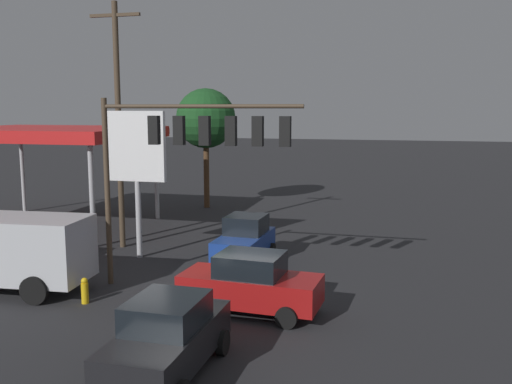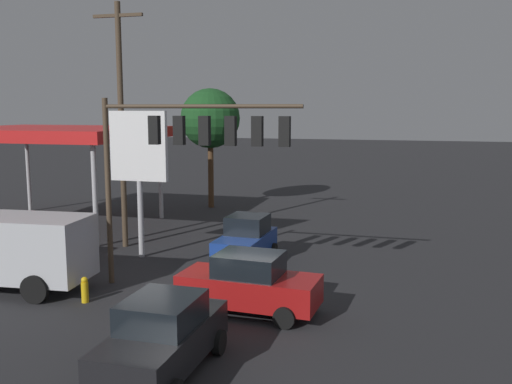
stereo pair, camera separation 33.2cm
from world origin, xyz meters
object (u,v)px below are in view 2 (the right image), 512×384
Objects in this scene: price_sign at (139,152)px; fire_hydrant at (85,290)px; traffic_signal_assembly at (190,143)px; sedan_waiting at (163,337)px; utility_pole at (121,121)px; hatchback_crossing at (246,240)px; street_tree at (210,119)px; sedan_far at (249,284)px.

price_sign is 7.24m from fire_hydrant.
traffic_signal_assembly is 6.07m from fire_hydrant.
utility_pole is at bearing -147.27° from sedan_waiting.
hatchback_crossing is 0.50× the size of street_tree.
sedan_waiting is at bearing 105.47° from traffic_signal_assembly.
utility_pole is (5.40, -5.18, 0.58)m from traffic_signal_assembly.
utility_pole is 12.60× the size of fire_hydrant.
utility_pole is 8.02m from hatchback_crossing.
price_sign is (3.80, -3.66, -0.69)m from traffic_signal_assembly.
street_tree is (5.11, -16.28, 0.48)m from traffic_signal_assembly.
utility_pole reaches higher than sedan_far.
price_sign is at bearing -83.66° from hatchback_crossing.
sedan_waiting is 10.33m from hatchback_crossing.
traffic_signal_assembly reaches higher than hatchback_crossing.
sedan_far is 5.94m from hatchback_crossing.
fire_hydrant is at bearing -130.17° from sedan_waiting.
sedan_far is 1.17× the size of hatchback_crossing.
utility_pole is 2.51× the size of sedan_waiting.
sedan_far is 5.60m from fire_hydrant.
sedan_waiting is 24.08m from street_tree.
traffic_signal_assembly is at bearing -9.60° from hatchback_crossing.
sedan_far is at bearing 140.08° from price_sign.
price_sign is at bearing -150.05° from sedan_waiting.
street_tree reaches higher than sedan_far.
sedan_far is 0.59× the size of street_tree.
fire_hydrant is (4.69, -4.08, -0.51)m from sedan_waiting.
sedan_waiting is (-5.55, 9.97, -3.61)m from price_sign.
traffic_signal_assembly is 1.61× the size of sedan_far.
street_tree is at bearing -84.11° from price_sign.
utility_pole is at bearing -36.69° from sedan_far.
traffic_signal_assembly is at bearing -29.09° from sedan_far.
utility_pole is 9.48m from fire_hydrant.
sedan_far is 5.13× the size of fire_hydrant.
sedan_waiting is at bearing 106.87° from street_tree.
traffic_signal_assembly is at bearing -143.00° from fire_hydrant.
fire_hydrant is (3.80, 6.21, -0.51)m from hatchback_crossing.
utility_pole is 14.38m from sedan_waiting.
street_tree is at bearing -151.76° from hatchback_crossing.
hatchback_crossing is (-0.85, -3.98, -4.31)m from traffic_signal_assembly.
utility_pole is at bearing -71.69° from fire_hydrant.
price_sign is 1.43× the size of sedan_waiting.
sedan_far is at bearing 170.31° from sedan_waiting.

